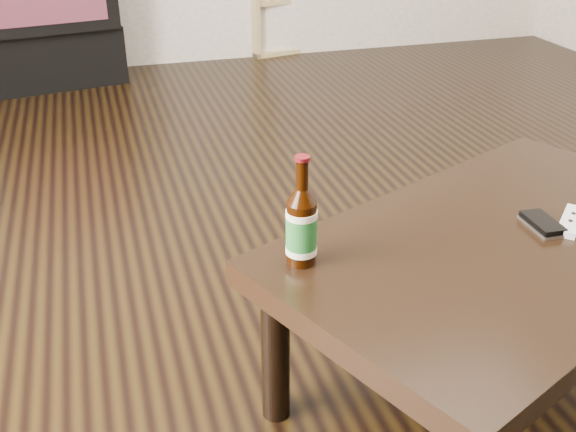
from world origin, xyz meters
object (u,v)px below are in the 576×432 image
object	(u,v)px
beer_bottle	(302,227)
phone	(542,224)
remote	(571,221)
tv_stand	(47,56)
coffee_table	(507,256)

from	to	relation	value
beer_bottle	phone	bearing A→B (deg)	-1.55
phone	remote	distance (m)	0.08
beer_bottle	phone	distance (m)	0.60
tv_stand	remote	bearing A→B (deg)	-77.79
beer_bottle	phone	world-z (taller)	beer_bottle
tv_stand	beer_bottle	distance (m)	3.17
coffee_table	remote	size ratio (longest dim) A/B	9.37
tv_stand	remote	distance (m)	3.39
coffee_table	beer_bottle	world-z (taller)	beer_bottle
tv_stand	beer_bottle	world-z (taller)	beer_bottle
beer_bottle	coffee_table	bearing A→B (deg)	-3.07
beer_bottle	remote	size ratio (longest dim) A/B	1.75
coffee_table	phone	world-z (taller)	phone
tv_stand	phone	world-z (taller)	phone
coffee_table	phone	distance (m)	0.11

